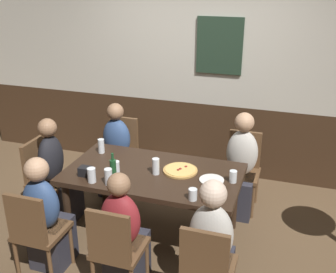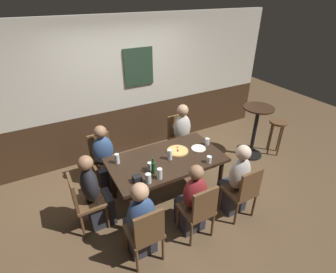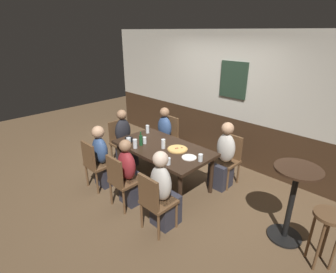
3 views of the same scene
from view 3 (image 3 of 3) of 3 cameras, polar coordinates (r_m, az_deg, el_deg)
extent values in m
plane|color=brown|center=(4.76, -1.02, -10.41)|extent=(12.00, 12.00, 0.00)
cube|color=#3D2819|center=(5.69, 10.93, 0.22)|extent=(6.40, 0.10, 0.95)
cube|color=beige|center=(5.35, 11.96, 13.24)|extent=(6.40, 0.10, 1.65)
cube|color=#233828|center=(5.16, 14.17, 11.96)|extent=(0.56, 0.03, 0.68)
cube|color=black|center=(4.42, -1.08, -2.59)|extent=(1.70, 0.94, 0.05)
cylinder|color=black|center=(4.89, -10.54, -5.24)|extent=(0.07, 0.07, 0.69)
cylinder|color=black|center=(3.91, 2.61, -12.52)|extent=(0.07, 0.07, 0.69)
cylinder|color=black|center=(5.32, -3.68, -2.55)|extent=(0.07, 0.07, 0.69)
cylinder|color=black|center=(4.43, 9.51, -8.27)|extent=(0.07, 0.07, 0.69)
cube|color=brown|center=(4.10, -9.31, -9.56)|extent=(0.40, 0.40, 0.04)
cube|color=brown|center=(3.90, -11.67, -7.55)|extent=(0.36, 0.04, 0.43)
cylinder|color=brown|center=(4.42, -8.67, -10.40)|extent=(0.04, 0.04, 0.41)
cylinder|color=brown|center=(4.19, -5.80, -12.24)|extent=(0.04, 0.04, 0.41)
cylinder|color=brown|center=(4.27, -12.38, -12.04)|extent=(0.04, 0.04, 0.41)
cylinder|color=brown|center=(4.03, -9.63, -14.08)|extent=(0.04, 0.04, 0.41)
cube|color=brown|center=(4.70, 12.57, -5.43)|extent=(0.40, 0.40, 0.04)
cube|color=brown|center=(4.74, 13.99, -2.17)|extent=(0.36, 0.04, 0.43)
cylinder|color=brown|center=(4.61, 12.96, -9.30)|extent=(0.04, 0.04, 0.41)
cylinder|color=brown|center=(4.76, 9.50, -7.89)|extent=(0.04, 0.04, 0.41)
cylinder|color=brown|center=(4.86, 15.14, -7.72)|extent=(0.04, 0.04, 0.41)
cylinder|color=brown|center=(5.01, 11.79, -6.44)|extent=(0.04, 0.04, 0.41)
cube|color=brown|center=(5.38, -9.93, -1.55)|extent=(0.40, 0.40, 0.04)
cube|color=brown|center=(5.43, -11.21, 1.27)|extent=(0.04, 0.36, 0.43)
cylinder|color=brown|center=(5.44, -7.28, -3.72)|extent=(0.04, 0.04, 0.41)
cylinder|color=brown|center=(5.26, -10.18, -4.85)|extent=(0.04, 0.04, 0.41)
cylinder|color=brown|center=(5.69, -9.41, -2.65)|extent=(0.04, 0.04, 0.41)
cylinder|color=brown|center=(5.52, -12.25, -3.68)|extent=(0.04, 0.04, 0.41)
cube|color=brown|center=(5.54, -0.45, -0.47)|extent=(0.40, 0.40, 0.04)
cube|color=brown|center=(5.58, 0.86, 2.26)|extent=(0.36, 0.04, 0.43)
cylinder|color=brown|center=(5.42, -0.45, -3.65)|extent=(0.04, 0.04, 0.41)
cylinder|color=brown|center=(5.64, -2.89, -2.58)|extent=(0.04, 0.04, 0.41)
cylinder|color=brown|center=(5.64, 2.01, -2.58)|extent=(0.04, 0.04, 0.41)
cylinder|color=brown|center=(5.85, -0.43, -1.59)|extent=(0.04, 0.04, 0.41)
cube|color=brown|center=(4.66, -14.82, -5.93)|extent=(0.40, 0.40, 0.04)
cube|color=brown|center=(4.48, -17.08, -4.00)|extent=(0.36, 0.04, 0.43)
cylinder|color=brown|center=(4.97, -13.92, -6.92)|extent=(0.04, 0.04, 0.41)
cylinder|color=brown|center=(4.71, -11.69, -8.41)|extent=(0.04, 0.04, 0.41)
cylinder|color=brown|center=(4.83, -17.35, -8.21)|extent=(0.04, 0.04, 0.41)
cylinder|color=brown|center=(4.57, -15.26, -9.84)|extent=(0.04, 0.04, 0.41)
cube|color=brown|center=(3.61, -2.02, -14.11)|extent=(0.40, 0.40, 0.04)
cube|color=brown|center=(3.38, -4.34, -12.15)|extent=(0.36, 0.04, 0.43)
cylinder|color=brown|center=(3.94, -1.87, -14.67)|extent=(0.04, 0.04, 0.41)
cylinder|color=brown|center=(3.75, 1.87, -16.87)|extent=(0.04, 0.04, 0.41)
cylinder|color=brown|center=(3.77, -5.79, -16.81)|extent=(0.04, 0.04, 0.41)
cylinder|color=brown|center=(3.57, -2.09, -19.31)|extent=(0.04, 0.04, 0.41)
cube|color=#2D2D38|center=(4.27, -7.72, -11.28)|extent=(0.32, 0.34, 0.45)
ellipsoid|color=maroon|center=(3.99, -9.08, -6.23)|extent=(0.34, 0.22, 0.47)
sphere|color=#936B4C|center=(3.85, -9.36, -2.04)|extent=(0.19, 0.19, 0.19)
cube|color=#2D2D38|center=(4.70, 11.49, -8.19)|extent=(0.32, 0.34, 0.45)
ellipsoid|color=beige|center=(4.55, 12.59, -2.46)|extent=(0.34, 0.22, 0.52)
sphere|color=tan|center=(4.41, 12.97, 1.74)|extent=(0.21, 0.21, 0.21)
cube|color=#2D2D38|center=(5.37, -8.97, -3.95)|extent=(0.34, 0.32, 0.45)
ellipsoid|color=black|center=(5.24, -9.88, 1.13)|extent=(0.22, 0.34, 0.52)
sphere|color=#936B4C|center=(5.13, -10.13, 4.76)|extent=(0.20, 0.20, 0.20)
cube|color=#2D2D38|center=(5.54, -1.40, -2.79)|extent=(0.32, 0.34, 0.45)
ellipsoid|color=#334C7A|center=(5.42, -0.76, 1.98)|extent=(0.34, 0.22, 0.49)
sphere|color=#936B4C|center=(5.31, -0.77, 5.34)|extent=(0.20, 0.20, 0.20)
cube|color=#2D2D38|center=(4.81, -13.26, -7.60)|extent=(0.32, 0.34, 0.45)
ellipsoid|color=#334C7A|center=(4.56, -14.71, -2.92)|extent=(0.34, 0.22, 0.47)
sphere|color=tan|center=(4.44, -15.12, 0.95)|extent=(0.21, 0.21, 0.21)
cube|color=#2D2D38|center=(3.81, -0.50, -15.77)|extent=(0.32, 0.34, 0.45)
ellipsoid|color=beige|center=(3.48, -1.59, -10.14)|extent=(0.34, 0.22, 0.52)
sphere|color=beige|center=(3.30, -1.66, -4.99)|extent=(0.21, 0.21, 0.21)
cylinder|color=tan|center=(4.31, 2.09, -2.79)|extent=(0.34, 0.34, 0.02)
cylinder|color=#DBB760|center=(4.30, 2.09, -2.65)|extent=(0.30, 0.30, 0.01)
cylinder|color=maroon|center=(4.32, 3.06, -2.45)|extent=(0.03, 0.03, 0.00)
cylinder|color=maroon|center=(4.30, 2.09, -2.56)|extent=(0.03, 0.03, 0.00)
cylinder|color=maroon|center=(4.29, 1.72, -2.63)|extent=(0.03, 0.03, 0.00)
cylinder|color=silver|center=(4.49, -8.62, -1.10)|extent=(0.08, 0.08, 0.14)
cylinder|color=#331E14|center=(4.51, -8.59, -1.63)|extent=(0.07, 0.07, 0.05)
cylinder|color=silver|center=(4.33, -1.04, -1.62)|extent=(0.07, 0.07, 0.16)
cylinder|color=gold|center=(4.34, -1.04, -1.84)|extent=(0.06, 0.06, 0.12)
cylinder|color=silver|center=(4.37, -7.23, -1.60)|extent=(0.07, 0.07, 0.16)
cylinder|color=#B26623|center=(4.38, -7.22, -1.83)|extent=(0.06, 0.06, 0.12)
cylinder|color=silver|center=(3.83, 0.04, -5.46)|extent=(0.08, 0.08, 0.10)
cylinder|color=silver|center=(3.83, 0.04, -5.57)|extent=(0.07, 0.07, 0.09)
cylinder|color=silver|center=(4.54, -5.15, -0.84)|extent=(0.07, 0.07, 0.12)
cylinder|color=#331E14|center=(4.54, -5.14, -0.99)|extent=(0.06, 0.06, 0.09)
cylinder|color=silver|center=(4.99, -4.51, 1.62)|extent=(0.07, 0.07, 0.15)
cylinder|color=#C6842D|center=(5.01, -4.50, 1.15)|extent=(0.06, 0.06, 0.07)
cylinder|color=silver|center=(3.95, 7.14, -4.64)|extent=(0.07, 0.07, 0.11)
cylinder|color=gold|center=(3.96, 7.12, -5.02)|extent=(0.06, 0.06, 0.06)
cylinder|color=#194723|center=(4.46, -5.97, -0.88)|extent=(0.06, 0.06, 0.18)
cylinder|color=#194723|center=(4.41, -6.03, 0.60)|extent=(0.03, 0.03, 0.07)
cylinder|color=white|center=(4.05, 4.61, -4.63)|extent=(0.23, 0.23, 0.01)
cube|color=black|center=(4.64, -8.60, -0.65)|extent=(0.11, 0.09, 0.09)
cylinder|color=black|center=(4.05, 24.11, -19.28)|extent=(0.44, 0.44, 0.03)
cylinder|color=black|center=(3.74, 25.35, -13.34)|extent=(0.07, 0.07, 0.99)
cylinder|color=#382316|center=(3.49, 26.72, -6.44)|extent=(0.56, 0.56, 0.03)
cylinder|color=brown|center=(3.45, 32.03, -14.46)|extent=(0.34, 0.34, 0.04)
cylinder|color=brown|center=(3.65, 32.88, -19.69)|extent=(0.03, 0.03, 0.68)
cylinder|color=brown|center=(3.76, 31.39, -17.96)|extent=(0.03, 0.03, 0.68)
cylinder|color=brown|center=(3.68, 28.82, -18.41)|extent=(0.03, 0.03, 0.68)
cylinder|color=brown|center=(3.56, 30.24, -20.22)|extent=(0.03, 0.03, 0.68)
camera|label=1|loc=(1.73, -63.98, 9.71)|focal=43.46mm
camera|label=2|loc=(4.41, -49.10, 20.15)|focal=27.65mm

